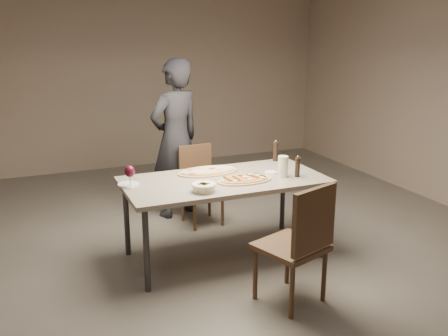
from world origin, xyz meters
name	(u,v)px	position (x,y,z in m)	size (l,w,h in m)	color
room	(224,107)	(0.00, 0.00, 1.40)	(7.00, 7.00, 7.00)	#59544D
dining_table	(224,185)	(0.00, 0.00, 0.69)	(1.80, 0.90, 0.75)	gray
zucchini_pizza	(245,179)	(0.14, -0.14, 0.77)	(0.50, 0.28, 0.05)	tan
ham_pizza	(208,171)	(-0.06, 0.24, 0.77)	(0.58, 0.32, 0.04)	tan
bread_basket	(204,187)	(-0.30, -0.28, 0.79)	(0.21, 0.21, 0.07)	beige
oil_dish	(271,172)	(0.47, 0.00, 0.76)	(0.12, 0.12, 0.01)	white
pepper_mill_left	(275,151)	(0.72, 0.38, 0.85)	(0.06, 0.06, 0.21)	black
pepper_mill_right	(298,167)	(0.64, -0.20, 0.84)	(0.05, 0.05, 0.20)	black
carafe	(283,167)	(0.52, -0.15, 0.85)	(0.09, 0.09, 0.19)	silver
wine_glass	(130,172)	(-0.83, 0.07, 0.89)	(0.09, 0.09, 0.19)	silver
side_plate	(129,184)	(-0.83, 0.14, 0.76)	(0.18, 0.18, 0.01)	white
chair_near	(300,239)	(0.19, -1.01, 0.54)	(0.58, 0.58, 0.97)	#452E1D
chair_far	(199,180)	(0.09, 0.92, 0.47)	(0.43, 0.43, 0.84)	#452E1D
diner	(176,139)	(-0.07, 1.22, 0.88)	(0.64, 0.42, 1.76)	black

